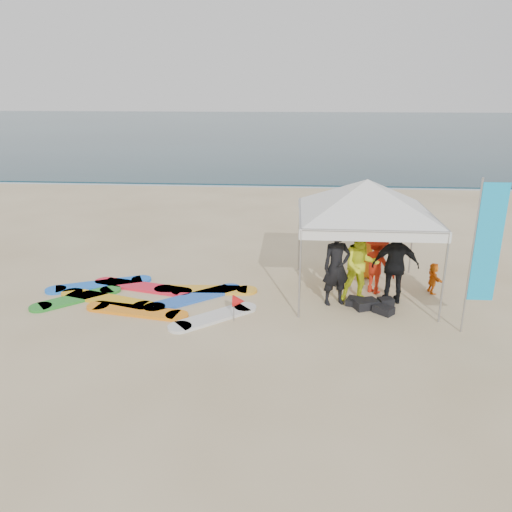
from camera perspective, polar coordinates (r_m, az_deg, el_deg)
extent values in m
plane|color=beige|center=(10.36, -5.16, -10.86)|extent=(120.00, 120.00, 0.00)
cube|color=#0C2633|center=(69.08, 3.17, 14.51)|extent=(160.00, 84.00, 0.08)
cube|color=silver|center=(27.60, 1.02, 8.09)|extent=(160.00, 1.20, 0.01)
imported|color=black|center=(12.26, 9.17, -1.22)|extent=(0.82, 0.68, 1.94)
imported|color=#E9F622|center=(12.54, 11.85, -1.01)|extent=(1.02, 0.85, 1.90)
imported|color=red|center=(13.21, 13.59, -0.86)|extent=(1.17, 1.09, 1.58)
imported|color=black|center=(12.65, 15.64, -1.08)|extent=(1.15, 0.53, 1.93)
imported|color=orange|center=(14.19, 12.46, 0.53)|extent=(0.77, 0.50, 1.55)
imported|color=orange|center=(13.73, 19.58, -2.39)|extent=(0.31, 0.78, 0.82)
cylinder|color=#A5A5A8|center=(14.40, 4.95, 2.39)|extent=(0.05, 0.05, 2.13)
cylinder|color=#A5A5A8|center=(14.79, 17.44, 2.02)|extent=(0.05, 0.05, 2.13)
cylinder|color=#A5A5A8|center=(11.37, 5.03, -2.14)|extent=(0.05, 0.05, 2.13)
cylinder|color=#A5A5A8|center=(11.86, 20.68, -2.43)|extent=(0.05, 0.05, 2.13)
cube|color=white|center=(11.21, 13.37, 2.21)|extent=(3.30, 0.02, 0.24)
cube|color=white|center=(14.28, 11.52, 5.85)|extent=(3.30, 0.02, 0.24)
cube|color=white|center=(12.61, 5.11, 4.47)|extent=(0.02, 3.30, 0.24)
cube|color=white|center=(13.06, 19.31, 3.97)|extent=(0.02, 3.30, 0.24)
pyramid|color=white|center=(12.54, 12.64, 8.55)|extent=(4.52, 4.52, 0.85)
cylinder|color=#A5A5A8|center=(11.35, 23.39, -0.28)|extent=(0.04, 0.04, 3.41)
cube|color=#0EA8E9|center=(11.35, 24.98, 1.32)|extent=(0.54, 0.03, 2.53)
cylinder|color=#A5A5A8|center=(11.46, -2.56, -6.06)|extent=(0.02, 0.02, 0.60)
cone|color=red|center=(11.37, -1.98, -5.18)|extent=(0.28, 0.28, 0.28)
cube|color=black|center=(12.44, 12.43, -5.40)|extent=(0.65, 0.54, 0.22)
cube|color=black|center=(12.29, 14.36, -5.98)|extent=(0.54, 0.53, 0.18)
cube|color=black|center=(12.60, 11.49, -5.17)|extent=(0.61, 0.54, 0.16)
cube|color=black|center=(12.70, 14.60, -5.11)|extent=(0.42, 0.36, 0.20)
cube|color=orange|center=(12.31, -13.48, -6.13)|extent=(2.13, 0.90, 0.07)
cube|color=blue|center=(12.80, -7.11, -4.74)|extent=(2.02, 1.79, 0.07)
cube|color=blue|center=(14.16, -17.43, -3.15)|extent=(2.25, 1.40, 0.07)
cube|color=yellow|center=(13.14, -16.67, -4.78)|extent=(2.26, 1.18, 0.07)
cube|color=gold|center=(13.23, -5.79, -3.88)|extent=(2.21, 0.64, 0.07)
cube|color=#258B29|center=(13.44, -19.79, -4.59)|extent=(1.67, 1.59, 0.07)
cube|color=silver|center=(11.71, -4.84, -6.98)|extent=(1.70, 1.56, 0.07)
cube|color=red|center=(13.71, -12.85, -3.45)|extent=(2.41, 1.10, 0.07)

